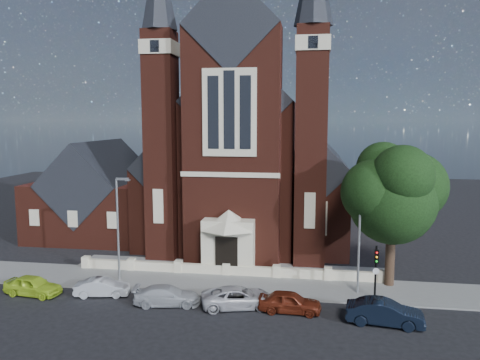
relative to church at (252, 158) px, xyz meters
The scene contains 16 objects.
ground 11.40m from the church, 90.00° to the right, with size 120.00×120.00×0.00m, color black.
pavement_strip 20.18m from the church, 90.00° to the right, with size 60.00×5.00×0.12m, color slate.
forecourt_paving 16.60m from the church, 90.00° to the right, with size 26.00×3.00×0.14m, color slate.
forecourt_wall 18.37m from the church, 90.00° to the right, with size 24.00×0.40×0.90m, color beige.
church is the anchor object (origin of this frame).
parish_hall 17.26m from the church, 162.84° to the right, with size 12.00×12.20×10.24m.
street_tree 21.38m from the church, 53.83° to the right, with size 6.40×6.60×10.70m.
street_lamp_left 20.84m from the church, 112.66° to the right, with size 1.16×0.22×8.09m.
street_lamp_right 21.76m from the church, 61.96° to the right, with size 1.16×0.22×8.09m.
traffic_signal 23.94m from the church, 61.80° to the right, with size 0.28×0.42×4.00m.
car_lime_van 27.13m from the church, 119.65° to the right, with size 1.67×4.15×1.41m, color #B4DA2B.
car_silver_a 24.64m from the church, 109.78° to the right, with size 1.33×3.81×1.25m, color #AFB3B7.
car_silver_b 24.32m from the church, 97.20° to the right, with size 1.83×4.49×1.30m, color #B0B4B9.
car_white_suv 23.90m from the church, 85.20° to the right, with size 2.26×4.91×1.36m, color silver.
car_dark_red 24.68m from the church, 76.89° to the right, with size 1.64×4.08×1.39m, color #5F1F10.
car_navy 27.40m from the church, 65.02° to the right, with size 1.61×4.62×1.52m, color black.
Camera 1 is at (6.51, -29.17, 12.38)m, focal length 35.00 mm.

